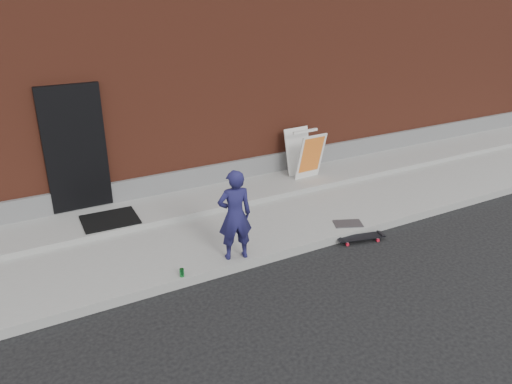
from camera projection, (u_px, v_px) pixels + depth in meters
ground at (289, 258)px, 8.02m from camera, size 80.00×80.00×0.00m
sidewalk at (246, 218)px, 9.21m from camera, size 20.00×3.00×0.15m
apron at (225, 195)px, 9.89m from camera, size 20.00×1.20×0.10m
building at (146, 50)px, 12.71m from camera, size 20.00×8.10×5.00m
child at (235, 215)px, 7.47m from camera, size 0.58×0.44×1.44m
skateboard at (361, 237)px, 8.50m from camera, size 0.84×0.39×0.09m
pizza_sign at (305, 154)px, 10.52m from camera, size 0.64×0.75×1.01m
soda_can at (182, 273)px, 7.21m from camera, size 0.07×0.07×0.12m
doormat at (110, 220)px, 8.71m from camera, size 0.96×0.79×0.03m
utility_plate at (348, 224)px, 8.80m from camera, size 0.57×0.48×0.01m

